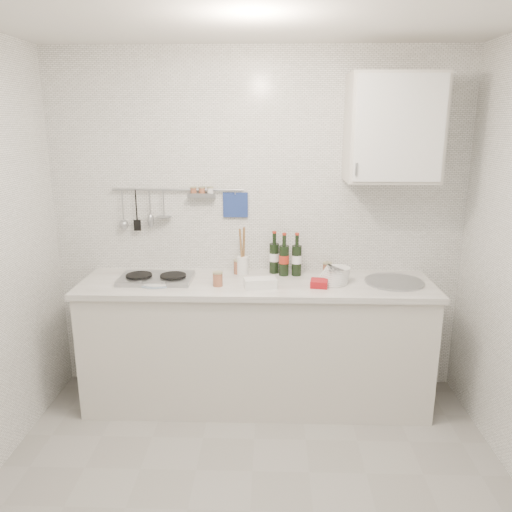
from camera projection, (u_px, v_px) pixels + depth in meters
The scene contains 15 objects.
floor at pixel (250, 511), 2.64m from camera, with size 3.00×3.00×0.00m, color gray.
back_wall at pixel (258, 226), 3.67m from camera, with size 3.00×0.02×2.50m, color silver.
counter at pixel (257, 346), 3.59m from camera, with size 2.44×0.64×0.96m.
wall_rail at pixel (175, 203), 3.60m from camera, with size 0.98×0.09×0.34m.
wall_cabinet at pixel (393, 128), 3.28m from camera, with size 0.60×0.38×0.70m.
plate_stack_hob at pixel (158, 280), 3.44m from camera, with size 0.30×0.30×0.02m.
plate_stack_sink at pixel (335, 275), 3.43m from camera, with size 0.23×0.22×0.11m.
wine_bottles at pixel (285, 254), 3.58m from camera, with size 0.23×0.13×0.31m.
butter_dish at pixel (260, 283), 3.32m from camera, with size 0.21×0.11×0.06m, color white.
strawberry_punnet at pixel (319, 283), 3.35m from camera, with size 0.11×0.11×0.05m, color #B1131B.
utensil_crock at pixel (242, 263), 3.61m from camera, with size 0.09×0.09×0.35m.
jar_a at pixel (238, 267), 3.63m from camera, with size 0.07×0.07×0.10m.
jar_b at pixel (327, 268), 3.65m from camera, with size 0.07×0.07×0.08m.
jar_c at pixel (330, 275), 3.48m from camera, with size 0.06×0.06×0.08m.
jar_d at pixel (218, 279), 3.36m from camera, with size 0.07×0.07×0.10m.
Camera 1 is at (0.10, -2.20, 1.99)m, focal length 35.00 mm.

